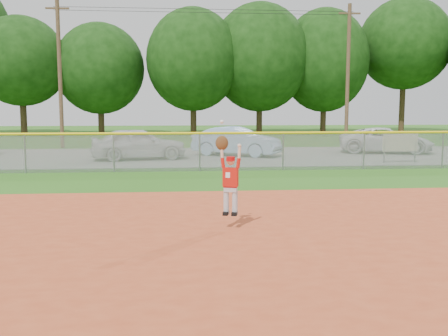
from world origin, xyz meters
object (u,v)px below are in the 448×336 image
Objects in this scene: car_white_a at (139,143)px; car_white_b at (386,140)px; car_blue at (237,141)px; ballplayer at (229,176)px; sponsor_sign at (400,142)px.

car_white_b is (13.18, 2.27, -0.07)m from car_white_a.
car_white_a reaches higher than car_white_b.
car_blue is 15.54m from ballplayer.
car_blue reaches higher than car_white_b.
car_white_b is at bearing -55.61° from car_blue.
ballplayer is (-10.23, -16.29, 0.40)m from car_white_b.
ballplayer reaches higher than car_blue.
car_white_a is 5.07m from car_blue.
ballplayer is (-1.92, -15.42, 0.35)m from car_blue.
car_white_a is 2.31× the size of ballplayer.
ballplayer is at bearing -179.32° from car_white_a.
car_blue is 2.77× the size of sponsor_sign.
car_white_a is 2.76× the size of sponsor_sign.
car_blue is (4.88, 1.41, -0.02)m from car_white_a.
car_blue reaches higher than sponsor_sign.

